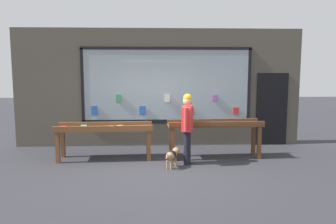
{
  "coord_description": "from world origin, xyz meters",
  "views": [
    {
      "loc": [
        -0.16,
        -7.06,
        2.16
      ],
      "look_at": [
        0.19,
        0.69,
        1.19
      ],
      "focal_mm": 35.0,
      "sensor_mm": 36.0,
      "label": 1
    }
  ],
  "objects_px": {
    "display_table_left": "(105,131)",
    "person_browsing": "(187,123)",
    "small_dog": "(172,155)",
    "display_table_right": "(215,128)"
  },
  "relations": [
    {
      "from": "person_browsing",
      "to": "small_dog",
      "type": "distance_m",
      "value": 0.81
    },
    {
      "from": "display_table_left",
      "to": "person_browsing",
      "type": "xyz_separation_m",
      "value": [
        1.98,
        -0.52,
        0.25
      ]
    },
    {
      "from": "display_table_left",
      "to": "person_browsing",
      "type": "height_order",
      "value": "person_browsing"
    },
    {
      "from": "display_table_right",
      "to": "person_browsing",
      "type": "relative_size",
      "value": 1.44
    },
    {
      "from": "display_table_left",
      "to": "small_dog",
      "type": "height_order",
      "value": "display_table_left"
    },
    {
      "from": "display_table_left",
      "to": "person_browsing",
      "type": "bearing_deg",
      "value": -14.65
    },
    {
      "from": "person_browsing",
      "to": "small_dog",
      "type": "bearing_deg",
      "value": 139.94
    },
    {
      "from": "display_table_left",
      "to": "display_table_right",
      "type": "distance_m",
      "value": 2.72
    },
    {
      "from": "person_browsing",
      "to": "display_table_left",
      "type": "bearing_deg",
      "value": 89.08
    },
    {
      "from": "display_table_right",
      "to": "small_dog",
      "type": "xyz_separation_m",
      "value": [
        -1.11,
        -0.78,
        -0.46
      ]
    }
  ]
}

